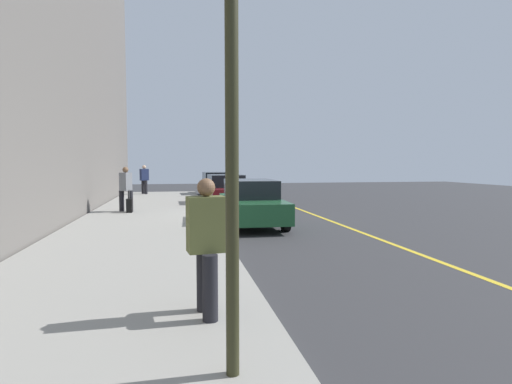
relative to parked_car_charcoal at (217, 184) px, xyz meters
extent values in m
plane|color=#333335|center=(11.45, -0.27, -0.76)|extent=(56.00, 56.00, 0.00)
cube|color=gray|center=(11.45, -3.57, -0.68)|extent=(28.00, 4.60, 0.15)
cube|color=gold|center=(11.45, 2.93, -0.75)|extent=(28.00, 0.14, 0.01)
cylinder|color=black|center=(1.39, 0.89, -0.44)|extent=(0.65, 0.24, 0.64)
cylinder|color=black|center=(1.45, -0.79, -0.44)|extent=(0.65, 0.24, 0.64)
cylinder|color=black|center=(-1.32, 0.79, -0.44)|extent=(0.65, 0.24, 0.64)
cylinder|color=black|center=(-1.26, -0.89, -0.44)|extent=(0.65, 0.24, 0.64)
cube|color=#383A3D|center=(0.06, 0.00, -0.17)|extent=(4.44, 1.96, 0.64)
cube|color=black|center=(-0.16, -0.01, 0.45)|extent=(2.33, 1.69, 0.60)
cylinder|color=black|center=(7.45, 0.76, -0.44)|extent=(0.65, 0.24, 0.64)
cylinder|color=black|center=(7.49, -0.92, -0.44)|extent=(0.65, 0.24, 0.64)
cylinder|color=black|center=(4.87, 0.68, -0.44)|extent=(0.65, 0.24, 0.64)
cylinder|color=black|center=(4.92, -1.00, -0.44)|extent=(0.65, 0.24, 0.64)
cube|color=maroon|center=(6.18, -0.12, -0.17)|extent=(4.20, 1.92, 0.64)
cube|color=black|center=(5.97, -0.13, 0.45)|extent=(2.21, 1.66, 0.60)
cylinder|color=black|center=(14.20, 0.76, -0.44)|extent=(0.65, 0.24, 0.64)
cylinder|color=black|center=(14.15, -0.92, -0.44)|extent=(0.65, 0.24, 0.64)
cylinder|color=black|center=(11.27, 0.84, -0.44)|extent=(0.65, 0.24, 0.64)
cylinder|color=black|center=(11.23, -0.84, -0.44)|extent=(0.65, 0.24, 0.64)
cube|color=#1E512D|center=(12.71, -0.04, -0.17)|extent=(4.77, 1.93, 0.64)
cube|color=black|center=(12.48, -0.03, 0.45)|extent=(2.50, 1.67, 0.60)
cylinder|color=black|center=(9.23, -4.31, -0.19)|extent=(0.20, 0.20, 0.84)
cylinder|color=black|center=(9.07, -4.67, -0.19)|extent=(0.20, 0.20, 0.84)
cube|color=slate|center=(9.15, -4.49, 0.59)|extent=(0.56, 0.47, 0.71)
sphere|color=brown|center=(9.15, -4.49, 1.06)|extent=(0.23, 0.23, 0.23)
cylinder|color=black|center=(-0.83, -4.60, -0.18)|extent=(0.20, 0.20, 0.85)
cylinder|color=black|center=(-0.49, -4.41, -0.18)|extent=(0.20, 0.20, 0.85)
cube|color=#1E284C|center=(-0.66, -4.51, 0.60)|extent=(0.51, 0.58, 0.72)
sphere|color=#D8AD8C|center=(-0.66, -4.51, 1.08)|extent=(0.24, 0.24, 0.24)
cylinder|color=black|center=(21.46, -2.10, -0.20)|extent=(0.19, 0.19, 0.81)
cylinder|color=black|center=(21.08, -2.15, -0.20)|extent=(0.19, 0.19, 0.81)
cube|color=brown|center=(21.27, -2.13, 0.55)|extent=(0.36, 0.50, 0.69)
sphere|color=brown|center=(21.27, -2.13, 1.01)|extent=(0.23, 0.23, 0.23)
cylinder|color=#2D2D19|center=(22.79, -2.00, 1.38)|extent=(0.12, 0.12, 3.97)
cube|color=black|center=(9.55, -4.33, -0.34)|extent=(0.34, 0.22, 0.53)
cylinder|color=#4C4C4C|center=(9.55, -4.33, 0.11)|extent=(0.03, 0.03, 0.36)
camera|label=1|loc=(26.45, -2.48, 1.31)|focal=29.32mm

